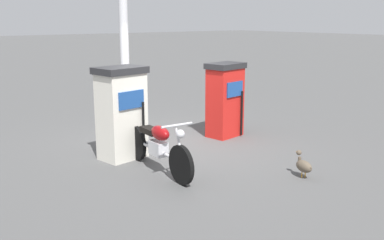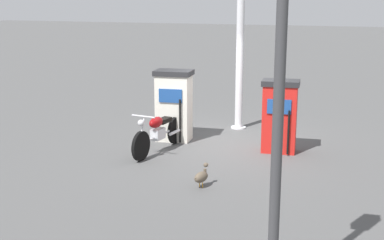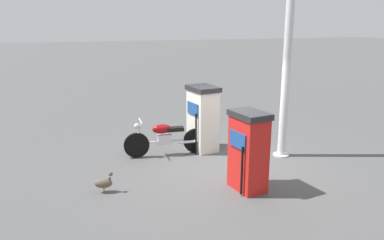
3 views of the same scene
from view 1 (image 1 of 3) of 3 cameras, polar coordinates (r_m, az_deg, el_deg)
name	(u,v)px [view 1 (image 1 of 3)]	position (r m, az deg, el deg)	size (l,w,h in m)	color
ground_plane	(175,145)	(9.36, -2.21, -3.14)	(120.00, 120.00, 0.00)	#4C4C4C
fuel_pump_near	(122,113)	(8.38, -8.91, 0.93)	(0.74, 0.96, 1.71)	silver
fuel_pump_far	(225,100)	(9.88, 4.23, 2.61)	(0.67, 0.89, 1.63)	red
motorcycle_near_pump	(158,146)	(7.65, -4.36, -3.26)	(2.17, 0.56, 0.96)	black
wandering_duck	(304,165)	(7.64, 13.99, -5.62)	(0.43, 0.25, 0.43)	brown
canopy_support_pole	(124,47)	(10.27, -8.58, 9.12)	(0.40, 0.40, 4.02)	silver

